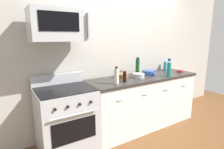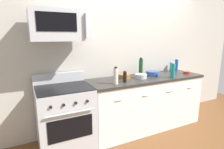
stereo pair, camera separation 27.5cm
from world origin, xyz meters
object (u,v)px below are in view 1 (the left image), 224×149
(microwave, at_px, (60,25))
(bottle_soda_blue, at_px, (169,64))
(range_oven, at_px, (66,119))
(bottle_wine_green, at_px, (137,67))
(bowl_steel_prep, at_px, (139,75))
(bottle_vinegar_white, at_px, (116,76))
(bottle_dish_soap, at_px, (165,66))
(bowl_blue_mixing, at_px, (149,72))
(bowl_red_small, at_px, (180,71))
(bottle_sparkling_teal, at_px, (169,69))
(bowl_wooden_salad, at_px, (122,75))
(bottle_soy_sauce_dark, at_px, (125,77))

(microwave, height_order, bottle_soda_blue, microwave)
(range_oven, distance_m, bottle_soda_blue, 2.42)
(bottle_wine_green, relative_size, bowl_steel_prep, 1.59)
(bottle_vinegar_white, bearing_deg, bottle_dish_soap, 13.47)
(bowl_blue_mixing, height_order, bowl_red_small, bowl_blue_mixing)
(bowl_blue_mixing, bearing_deg, range_oven, -177.90)
(bottle_soda_blue, bearing_deg, bottle_sparkling_teal, -140.01)
(bottle_wine_green, relative_size, bottle_sparkling_teal, 1.21)
(bottle_wine_green, relative_size, bowl_blue_mixing, 1.37)
(range_oven, xyz_separation_m, bottle_vinegar_white, (0.73, -0.17, 0.57))
(bowl_blue_mixing, xyz_separation_m, bowl_wooden_salad, (-0.56, 0.06, -0.00))
(bowl_red_small, distance_m, bowl_steel_prep, 1.00)
(bottle_sparkling_teal, xyz_separation_m, bowl_wooden_salad, (-0.75, 0.36, -0.09))
(microwave, xyz_separation_m, bottle_soy_sauce_dark, (0.90, -0.18, -0.75))
(range_oven, bearing_deg, bottle_sparkling_teal, -7.60)
(bottle_soda_blue, distance_m, bowl_steel_prep, 1.09)
(bowl_steel_prep, bearing_deg, bottle_sparkling_teal, -22.60)
(bowl_red_small, bearing_deg, bottle_vinegar_white, -177.53)
(range_oven, bearing_deg, bowl_steel_prep, -1.21)
(bottle_vinegar_white, bearing_deg, bowl_steel_prep, 14.77)
(microwave, xyz_separation_m, bowl_red_small, (2.27, -0.15, -0.81))
(bowl_blue_mixing, height_order, bowl_wooden_salad, bowl_blue_mixing)
(bottle_sparkling_teal, bearing_deg, bottle_soy_sauce_dark, 173.52)
(bottle_sparkling_teal, bearing_deg, bottle_vinegar_white, 176.41)
(bottle_soy_sauce_dark, bearing_deg, bowl_blue_mixing, 15.80)
(bottle_soy_sauce_dark, height_order, bowl_blue_mixing, bottle_soy_sauce_dark)
(range_oven, height_order, bottle_vinegar_white, bottle_vinegar_white)
(bottle_wine_green, bearing_deg, bowl_wooden_salad, -174.43)
(bowl_blue_mixing, bearing_deg, microwave, -179.51)
(bowl_wooden_salad, bearing_deg, bowl_steel_prep, -31.44)
(bottle_soda_blue, height_order, bowl_steel_prep, bottle_soda_blue)
(bottle_dish_soap, relative_size, bowl_red_small, 1.73)
(bottle_vinegar_white, bearing_deg, bowl_blue_mixing, 14.85)
(microwave, height_order, bowl_red_small, microwave)
(range_oven, relative_size, bowl_blue_mixing, 4.57)
(bowl_blue_mixing, bearing_deg, bottle_sparkling_teal, -57.51)
(bottle_dish_soap, height_order, bowl_wooden_salad, bottle_dish_soap)
(bottle_vinegar_white, distance_m, bottle_sparkling_teal, 1.06)
(microwave, bearing_deg, bowl_steel_prep, -3.21)
(bottle_wine_green, xyz_separation_m, bowl_steel_prep, (-0.13, -0.19, -0.11))
(microwave, relative_size, bowl_steel_prep, 3.69)
(bottle_dish_soap, distance_m, bowl_steel_prep, 0.89)
(bottle_soy_sauce_dark, bearing_deg, bowl_wooden_salad, 63.41)
(bottle_soda_blue, distance_m, bottle_soy_sauce_dark, 1.48)
(bottle_wine_green, relative_size, bottle_soy_sauce_dark, 1.79)
(range_oven, bearing_deg, bowl_red_small, -2.65)
(bottle_dish_soap, bearing_deg, bottle_soy_sauce_dark, -166.19)
(bottle_vinegar_white, distance_m, bottle_soy_sauce_dark, 0.18)
(range_oven, relative_size, bottle_sparkling_teal, 4.03)
(bottle_wine_green, relative_size, bottle_vinegar_white, 1.24)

